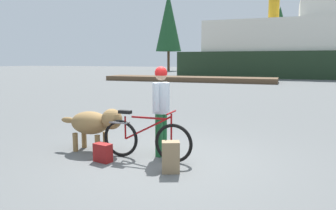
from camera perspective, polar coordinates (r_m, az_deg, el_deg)
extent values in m
plane|color=#595B5B|center=(5.77, -0.32, -10.00)|extent=(160.00, 160.00, 0.00)
torus|color=black|center=(5.60, 0.98, -6.84)|extent=(0.69, 0.06, 0.69)
torus|color=black|center=(6.02, -8.42, -5.89)|extent=(0.69, 0.06, 0.69)
cube|color=maroon|center=(5.68, -3.47, -2.31)|extent=(0.66, 0.03, 0.03)
cube|color=maroon|center=(5.73, -3.64, -4.12)|extent=(0.89, 0.03, 0.49)
cylinder|color=maroon|center=(5.93, -7.61, -4.01)|extent=(0.03, 0.03, 0.42)
cylinder|color=maroon|center=(5.56, 0.60, -4.21)|extent=(0.03, 0.03, 0.52)
cube|color=black|center=(5.87, -7.66, -1.24)|extent=(0.24, 0.10, 0.06)
cylinder|color=maroon|center=(5.50, 0.60, -1.36)|extent=(0.03, 0.44, 0.03)
cube|color=slate|center=(5.96, -8.65, -3.07)|extent=(0.36, 0.14, 0.02)
cylinder|color=#19592D|center=(6.14, -0.84, -5.00)|extent=(0.14, 0.14, 0.80)
cylinder|color=#19592D|center=(5.94, -1.61, -5.44)|extent=(0.14, 0.14, 0.80)
cylinder|color=silver|center=(5.93, -1.24, 1.26)|extent=(0.32, 0.32, 0.57)
cylinder|color=silver|center=(6.13, -0.48, 1.79)|extent=(0.09, 0.09, 0.50)
cylinder|color=silver|center=(5.72, -2.05, 1.35)|extent=(0.09, 0.09, 0.50)
sphere|color=tan|center=(5.89, -1.25, 5.45)|extent=(0.22, 0.22, 0.22)
sphere|color=red|center=(5.89, -1.25, 5.74)|extent=(0.23, 0.23, 0.23)
ellipsoid|color=olive|center=(6.48, -13.74, -3.09)|extent=(0.79, 0.53, 0.45)
sphere|color=olive|center=(6.20, -9.97, -2.48)|extent=(0.40, 0.40, 0.40)
ellipsoid|color=olive|center=(6.78, -17.37, -2.57)|extent=(0.32, 0.12, 0.12)
cylinder|color=olive|center=(6.55, -11.07, -6.31)|extent=(0.10, 0.10, 0.36)
cylinder|color=olive|center=(6.31, -12.45, -6.89)|extent=(0.10, 0.10, 0.36)
cylinder|color=olive|center=(6.82, -14.72, -5.85)|extent=(0.10, 0.10, 0.36)
cylinder|color=olive|center=(6.59, -16.18, -6.38)|extent=(0.10, 0.10, 0.36)
cube|color=#8C7251|center=(5.15, 0.48, -9.25)|extent=(0.33, 0.29, 0.51)
cube|color=maroon|center=(5.82, -11.53, -8.32)|extent=(0.35, 0.25, 0.33)
cube|color=brown|center=(27.47, 3.64, 4.65)|extent=(14.54, 2.71, 0.40)
cube|color=#1E331E|center=(36.17, 22.71, 6.65)|extent=(24.90, 7.16, 2.67)
cube|color=silver|center=(36.25, 22.96, 11.29)|extent=(19.92, 6.01, 3.20)
cube|color=silver|center=(36.69, 27.20, 14.93)|extent=(5.98, 4.29, 1.80)
cylinder|color=#BF8C19|center=(36.57, 18.35, 15.90)|extent=(1.10, 1.10, 2.40)
cylinder|color=#4C331E|center=(55.25, 0.09, 7.84)|extent=(0.44, 0.44, 3.33)
cone|color=#1E4C28|center=(55.63, 0.09, 14.65)|extent=(4.33, 4.33, 9.87)
cylinder|color=#4C331E|center=(50.44, 19.01, 7.46)|extent=(0.34, 0.34, 3.43)
cone|color=#1E4C28|center=(50.66, 19.25, 12.84)|extent=(3.54, 3.54, 6.08)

